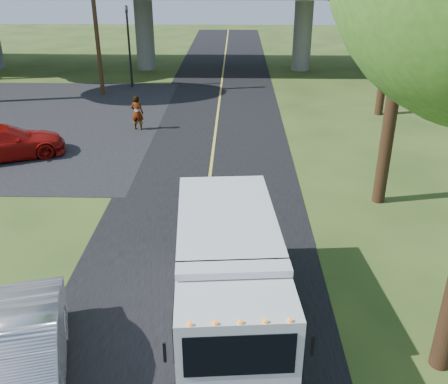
{
  "coord_description": "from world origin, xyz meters",
  "views": [
    {
      "loc": [
        1.02,
        -7.31,
        8.03
      ],
      "look_at": [
        0.69,
        6.24,
        1.6
      ],
      "focal_mm": 40.0,
      "sensor_mm": 36.0,
      "label": 1
    }
  ],
  "objects_px": {
    "step_van": "(228,274)",
    "silver_sedan": "(19,363)",
    "red_sedan": "(4,142)",
    "pedestrian": "(137,113)",
    "traffic_signal": "(129,38)",
    "utility_pole": "(95,19)"
  },
  "relations": [
    {
      "from": "step_van",
      "to": "silver_sedan",
      "type": "bearing_deg",
      "value": -156.14
    },
    {
      "from": "red_sedan",
      "to": "pedestrian",
      "type": "xyz_separation_m",
      "value": [
        5.07,
        4.09,
        0.15
      ]
    },
    {
      "from": "traffic_signal",
      "to": "pedestrian",
      "type": "height_order",
      "value": "traffic_signal"
    },
    {
      "from": "utility_pole",
      "to": "pedestrian",
      "type": "distance_m",
      "value": 8.73
    },
    {
      "from": "step_van",
      "to": "red_sedan",
      "type": "xyz_separation_m",
      "value": [
        -9.91,
        10.63,
        -0.69
      ]
    },
    {
      "from": "pedestrian",
      "to": "red_sedan",
      "type": "bearing_deg",
      "value": 47.88
    },
    {
      "from": "traffic_signal",
      "to": "red_sedan",
      "type": "distance_m",
      "value": 13.71
    },
    {
      "from": "utility_pole",
      "to": "silver_sedan",
      "type": "height_order",
      "value": "utility_pole"
    },
    {
      "from": "utility_pole",
      "to": "pedestrian",
      "type": "height_order",
      "value": "utility_pole"
    },
    {
      "from": "red_sedan",
      "to": "pedestrian",
      "type": "bearing_deg",
      "value": -75.97
    },
    {
      "from": "traffic_signal",
      "to": "utility_pole",
      "type": "height_order",
      "value": "utility_pole"
    },
    {
      "from": "traffic_signal",
      "to": "pedestrian",
      "type": "distance_m",
      "value": 9.57
    },
    {
      "from": "silver_sedan",
      "to": "pedestrian",
      "type": "bearing_deg",
      "value": 75.98
    },
    {
      "from": "pedestrian",
      "to": "utility_pole",
      "type": "bearing_deg",
      "value": -54.26
    },
    {
      "from": "step_van",
      "to": "silver_sedan",
      "type": "relative_size",
      "value": 1.34
    },
    {
      "from": "utility_pole",
      "to": "step_van",
      "type": "distance_m",
      "value": 23.55
    },
    {
      "from": "traffic_signal",
      "to": "red_sedan",
      "type": "height_order",
      "value": "traffic_signal"
    },
    {
      "from": "silver_sedan",
      "to": "red_sedan",
      "type": "bearing_deg",
      "value": 97.81
    },
    {
      "from": "traffic_signal",
      "to": "silver_sedan",
      "type": "xyz_separation_m",
      "value": [
        2.8,
        -26.0,
        -2.41
      ]
    },
    {
      "from": "red_sedan",
      "to": "pedestrian",
      "type": "height_order",
      "value": "pedestrian"
    },
    {
      "from": "step_van",
      "to": "pedestrian",
      "type": "bearing_deg",
      "value": 103.5
    },
    {
      "from": "utility_pole",
      "to": "red_sedan",
      "type": "bearing_deg",
      "value": -97.77
    }
  ]
}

